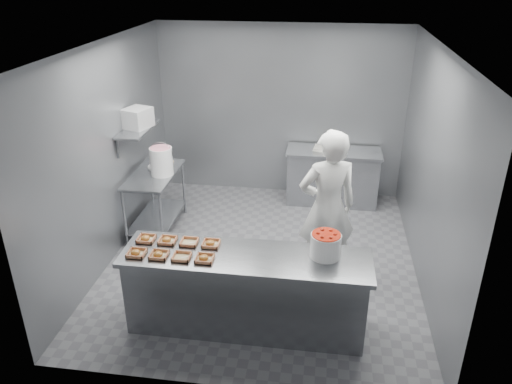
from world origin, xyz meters
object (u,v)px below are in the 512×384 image
(tray_1, at_px, (159,255))
(tray_5, at_px, (167,240))
(prep_table, at_px, (155,193))
(appliance, at_px, (137,118))
(tray_2, at_px, (182,257))
(strawberry_tub, at_px, (326,244))
(tray_6, at_px, (189,242))
(glaze_bucket, at_px, (161,161))
(worker, at_px, (327,208))
(back_counter, at_px, (332,176))
(tray_3, at_px, (204,258))
(tray_7, at_px, (211,243))
(tray_0, at_px, (136,253))
(tray_4, at_px, (146,239))
(service_counter, at_px, (246,291))

(tray_1, distance_m, tray_5, 0.29)
(prep_table, xyz_separation_m, appliance, (-0.17, 0.04, 1.11))
(tray_2, height_order, strawberry_tub, strawberry_tub)
(tray_1, xyz_separation_m, tray_6, (0.24, 0.29, -0.00))
(glaze_bucket, height_order, appliance, appliance)
(tray_1, relative_size, worker, 0.10)
(back_counter, height_order, tray_1, tray_1)
(tray_1, distance_m, tray_2, 0.24)
(tray_3, bearing_deg, prep_table, 120.77)
(back_counter, bearing_deg, tray_1, -117.68)
(tray_7, distance_m, strawberry_tub, 1.22)
(tray_0, distance_m, appliance, 2.38)
(prep_table, distance_m, glaze_bucket, 0.54)
(tray_5, bearing_deg, tray_0, -129.32)
(back_counter, relative_size, worker, 0.77)
(tray_1, relative_size, tray_3, 1.00)
(tray_3, relative_size, worker, 0.10)
(tray_3, distance_m, tray_5, 0.56)
(tray_1, bearing_deg, appliance, 113.68)
(prep_table, xyz_separation_m, tray_2, (1.01, -2.10, 0.33))
(tray_7, height_order, appliance, appliance)
(glaze_bucket, bearing_deg, prep_table, 175.18)
(tray_4, relative_size, tray_5, 1.00)
(tray_2, height_order, worker, worker)
(tray_6, height_order, appliance, appliance)
(tray_0, bearing_deg, tray_4, 90.00)
(tray_7, bearing_deg, appliance, 127.53)
(back_counter, distance_m, glaze_bucket, 2.82)
(tray_2, distance_m, appliance, 2.56)
(tray_1, xyz_separation_m, tray_7, (0.48, 0.29, 0.00))
(back_counter, distance_m, tray_2, 3.76)
(tray_0, bearing_deg, prep_table, 104.14)
(tray_5, bearing_deg, tray_6, 0.00)
(tray_5, height_order, glaze_bucket, glaze_bucket)
(tray_2, relative_size, appliance, 0.53)
(tray_2, distance_m, tray_7, 0.38)
(prep_table, distance_m, tray_5, 1.99)
(tray_7, bearing_deg, tray_2, -128.97)
(prep_table, height_order, tray_2, tray_2)
(back_counter, height_order, tray_5, tray_5)
(service_counter, height_order, prep_table, same)
(prep_table, distance_m, tray_3, 2.46)
(tray_4, xyz_separation_m, tray_7, (0.72, 0.00, 0.00))
(tray_0, distance_m, tray_1, 0.24)
(appliance, bearing_deg, tray_6, -38.63)
(back_counter, relative_size, tray_2, 8.01)
(service_counter, relative_size, tray_2, 13.88)
(tray_7, relative_size, glaze_bucket, 0.39)
(service_counter, distance_m, worker, 1.44)
(tray_4, relative_size, glaze_bucket, 0.39)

